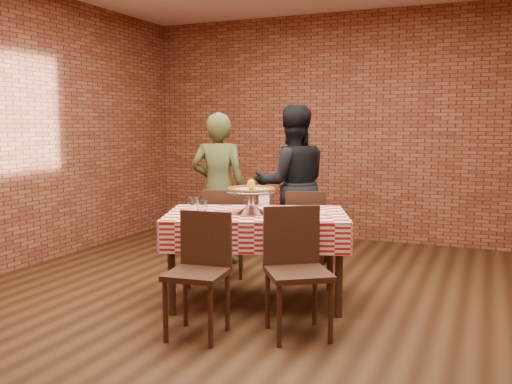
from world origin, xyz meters
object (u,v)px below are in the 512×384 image
pizza_stand (251,202)px  chair_near_right (298,273)px  pizza (251,190)px  diner_olive (218,188)px  chair_far_right (303,233)px  water_glass_right (193,204)px  chair_far_left (224,232)px  condiment_caddy (263,199)px  water_glass_left (203,207)px  table (257,258)px  chair_near_left (197,276)px  diner_black (292,184)px

pizza_stand → chair_near_right: bearing=-42.5°
pizza → diner_olive: diner_olive is taller
chair_near_right → chair_far_right: bearing=72.7°
water_glass_right → chair_far_left: (-0.09, 0.75, -0.38)m
pizza → condiment_caddy: pizza is taller
water_glass_left → chair_far_left: (-0.26, 0.90, -0.38)m
table → water_glass_right: (-0.53, -0.12, 0.45)m
table → chair_near_right: 0.82m
pizza → condiment_caddy: (-0.05, 0.37, -0.12)m
water_glass_left → water_glass_right: 0.23m
table → condiment_caddy: 0.56m
condiment_caddy → chair_near_right: chair_near_right is taller
chair_near_right → chair_far_left: bearing=99.9°
chair_near_right → water_glass_left: bearing=127.1°
chair_near_left → water_glass_left: bearing=108.7°
table → pizza_stand: size_ratio=3.49×
chair_near_left → diner_olive: diner_olive is taller
pizza_stand → pizza: pizza is taller
pizza → water_glass_left: pizza is taller
water_glass_right → diner_black: 1.58m
chair_near_left → chair_near_right: (0.64, 0.29, 0.02)m
chair_near_left → chair_far_left: bearing=103.5°
chair_near_right → pizza: bearing=103.2°
pizza_stand → chair_far_left: bearing=131.2°
chair_far_left → condiment_caddy: bearing=127.8°
diner_black → diner_olive: bearing=-5.1°
water_glass_left → chair_near_right: bearing=-18.6°
chair_near_right → chair_far_right: 1.56m
diner_olive → diner_black: diner_black is taller
pizza → chair_near_right: bearing=-42.5°
chair_far_left → chair_far_right: (0.73, 0.28, -0.01)m
table → pizza_stand: bearing=-128.8°
chair_far_right → diner_olive: bearing=-35.7°
pizza_stand → chair_far_right: bearing=81.5°
condiment_caddy → chair_far_right: (0.19, 0.58, -0.39)m
chair_near_left → chair_near_right: bearing=18.4°
condiment_caddy → chair_near_right: (0.64, -0.91, -0.38)m
condiment_caddy → chair_far_left: condiment_caddy is taller
chair_near_left → condiment_caddy: bearing=83.9°
pizza → diner_black: 1.47m
table → pizza: 0.58m
pizza → diner_black: size_ratio=0.24×
table → pizza: bearing=-128.8°
water_glass_left → diner_olive: diner_olive is taller
chair_near_right → diner_olive: size_ratio=0.56×
chair_far_left → water_glass_right: bearing=73.4°
pizza_stand → condiment_caddy: bearing=97.5°
chair_far_right → diner_black: bearing=-85.7°
table → chair_far_left: bearing=134.4°
water_glass_right → condiment_caddy: (0.45, 0.45, 0.01)m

